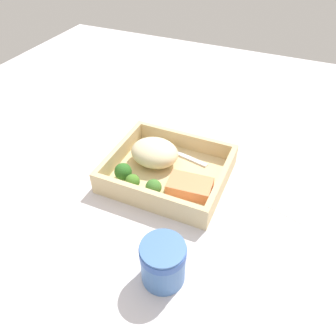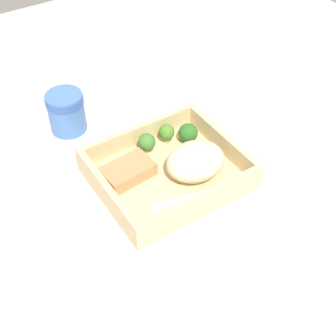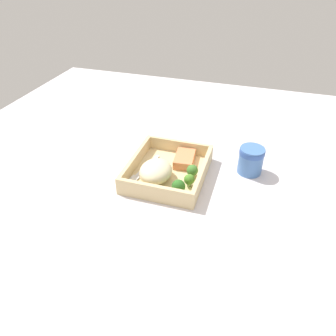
# 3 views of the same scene
# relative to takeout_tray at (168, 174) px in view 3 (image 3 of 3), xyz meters

# --- Properties ---
(ground_plane) EXTENTS (1.60, 1.60, 0.02)m
(ground_plane) POSITION_rel_takeout_tray_xyz_m (0.00, 0.00, -0.02)
(ground_plane) COLOR silver
(takeout_tray) EXTENTS (0.25, 0.22, 0.01)m
(takeout_tray) POSITION_rel_takeout_tray_xyz_m (0.00, 0.00, 0.00)
(takeout_tray) COLOR #D3BA86
(takeout_tray) RESTS_ON ground_plane
(tray_rim) EXTENTS (0.25, 0.22, 0.04)m
(tray_rim) POSITION_rel_takeout_tray_xyz_m (0.00, 0.00, 0.03)
(tray_rim) COLOR #D3BA86
(tray_rim) RESTS_ON takeout_tray
(salmon_fillet) EXTENTS (0.10, 0.07, 0.03)m
(salmon_fillet) POSITION_rel_takeout_tray_xyz_m (-0.06, 0.03, 0.02)
(salmon_fillet) COLOR #E58253
(salmon_fillet) RESTS_ON takeout_tray
(mashed_potatoes) EXTENTS (0.11, 0.09, 0.06)m
(mashed_potatoes) POSITION_rel_takeout_tray_xyz_m (0.04, -0.02, 0.03)
(mashed_potatoes) COLOR beige
(mashed_potatoes) RESTS_ON takeout_tray
(broccoli_floret_1) EXTENTS (0.03, 0.03, 0.04)m
(broccoli_floret_1) POSITION_rel_takeout_tray_xyz_m (0.00, 0.07, 0.03)
(broccoli_floret_1) COLOR #82AC5C
(broccoli_floret_1) RESTS_ON takeout_tray
(broccoli_floret_2) EXTENTS (0.03, 0.03, 0.04)m
(broccoli_floret_2) POSITION_rel_takeout_tray_xyz_m (0.05, 0.08, 0.03)
(broccoli_floret_2) COLOR #7A9C5D
(broccoli_floret_2) RESTS_ON takeout_tray
(broccoli_floret_3) EXTENTS (0.04, 0.04, 0.04)m
(broccoli_floret_3) POSITION_rel_takeout_tray_xyz_m (0.08, 0.06, 0.03)
(broccoli_floret_3) COLOR #86A35B
(broccoli_floret_3) RESTS_ON takeout_tray
(fork) EXTENTS (0.16, 0.05, 0.00)m
(fork) POSITION_rel_takeout_tray_xyz_m (0.02, -0.07, 0.01)
(fork) COLOR silver
(fork) RESTS_ON takeout_tray
(paper_cup) EXTENTS (0.07, 0.07, 0.08)m
(paper_cup) POSITION_rel_takeout_tray_xyz_m (-0.09, 0.23, 0.04)
(paper_cup) COLOR #4470B1
(paper_cup) RESTS_ON ground_plane
(receipt_slip) EXTENTS (0.12, 0.15, 0.00)m
(receipt_slip) POSITION_rel_takeout_tray_xyz_m (-0.27, -0.05, -0.00)
(receipt_slip) COLOR white
(receipt_slip) RESTS_ON ground_plane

